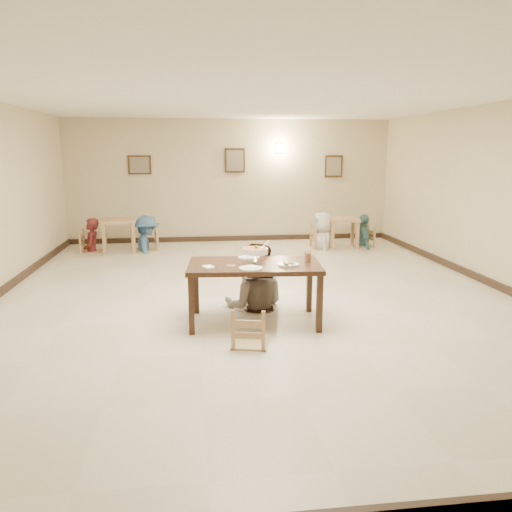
{
  "coord_description": "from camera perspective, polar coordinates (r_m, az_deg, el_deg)",
  "views": [
    {
      "loc": [
        -0.94,
        -7.47,
        2.2
      ],
      "look_at": [
        -0.1,
        -0.83,
        0.81
      ],
      "focal_mm": 35.0,
      "sensor_mm": 36.0,
      "label": 1
    }
  ],
  "objects": [
    {
      "name": "baseboard_right",
      "position": [
        9.19,
        25.41,
        -2.86
      ],
      "size": [
        0.06,
        10.0,
        0.12
      ],
      "primitive_type": "cube",
      "color": "#2E2016",
      "rests_on": "floor"
    },
    {
      "name": "bg_chair_rr",
      "position": [
        12.08,
        12.21,
        3.24
      ],
      "size": [
        0.44,
        0.44,
        0.93
      ],
      "rotation": [
        0.0,
        0.0,
        -1.52
      ],
      "color": "tan",
      "rests_on": "floor"
    },
    {
      "name": "bg_diner_b",
      "position": [
        11.5,
        -12.52,
        4.53
      ],
      "size": [
        0.8,
        1.14,
        1.61
      ],
      "primitive_type": "imported",
      "rotation": [
        0.0,
        0.0,
        1.78
      ],
      "color": "teal",
      "rests_on": "floor"
    },
    {
      "name": "wall_back",
      "position": [
        12.52,
        -2.89,
        8.56
      ],
      "size": [
        10.0,
        0.0,
        10.0
      ],
      "primitive_type": "plane",
      "rotation": [
        1.57,
        0.0,
        0.0
      ],
      "color": "beige",
      "rests_on": "floor"
    },
    {
      "name": "wall_front",
      "position": [
        2.73,
        13.23,
        -3.44
      ],
      "size": [
        10.0,
        0.0,
        10.0
      ],
      "primitive_type": "plane",
      "rotation": [
        -1.57,
        0.0,
        0.0
      ],
      "color": "beige",
      "rests_on": "floor"
    },
    {
      "name": "ceiling",
      "position": [
        7.57,
        0.0,
        17.83
      ],
      "size": [
        10.0,
        10.0,
        0.0
      ],
      "primitive_type": "plane",
      "color": "white",
      "rests_on": "wall_back"
    },
    {
      "name": "bg_diner_a",
      "position": [
        11.68,
        -18.44,
        4.12
      ],
      "size": [
        0.4,
        0.58,
        1.53
      ],
      "primitive_type": "imported",
      "rotation": [
        0.0,
        0.0,
        4.78
      ],
      "color": "maroon",
      "rests_on": "floor"
    },
    {
      "name": "bg_table_left",
      "position": [
        11.56,
        -15.48,
        3.41
      ],
      "size": [
        0.85,
        0.85,
        0.74
      ],
      "rotation": [
        0.0,
        0.0,
        0.16
      ],
      "color": "tan",
      "rests_on": "floor"
    },
    {
      "name": "rice_plate_far",
      "position": [
        6.74,
        -0.82,
        -0.14
      ],
      "size": [
        0.3,
        0.3,
        0.07
      ],
      "color": "white",
      "rests_on": "main_table"
    },
    {
      "name": "wall_sconce",
      "position": [
        12.61,
        2.66,
        12.22
      ],
      "size": [
        0.16,
        0.05,
        0.22
      ],
      "primitive_type": "cube",
      "color": "#FFD88C",
      "rests_on": "wall_back"
    },
    {
      "name": "picture_a",
      "position": [
        12.49,
        -13.17,
        10.1
      ],
      "size": [
        0.55,
        0.04,
        0.45
      ],
      "color": "#392614",
      "rests_on": "wall_back"
    },
    {
      "name": "chair_far",
      "position": [
        7.23,
        0.02,
        -2.36
      ],
      "size": [
        0.41,
        0.41,
        0.87
      ],
      "rotation": [
        0.0,
        0.0,
        -0.01
      ],
      "color": "tan",
      "rests_on": "floor"
    },
    {
      "name": "bg_chair_lr",
      "position": [
        11.53,
        -12.45,
        3.1
      ],
      "size": [
        0.49,
        0.49,
        1.04
      ],
      "rotation": [
        0.0,
        0.0,
        -1.39
      ],
      "color": "tan",
      "rests_on": "floor"
    },
    {
      "name": "floor",
      "position": [
        7.84,
        0.0,
        -4.52
      ],
      "size": [
        10.0,
        10.0,
        0.0
      ],
      "primitive_type": "plane",
      "color": "beige",
      "rests_on": "ground"
    },
    {
      "name": "bg_diner_c",
      "position": [
        11.65,
        7.66,
        4.95
      ],
      "size": [
        0.58,
        0.85,
        1.67
      ],
      "primitive_type": "imported",
      "rotation": [
        0.0,
        0.0,
        4.65
      ],
      "color": "silver",
      "rests_on": "floor"
    },
    {
      "name": "bg_chair_rl",
      "position": [
        11.7,
        7.62,
        3.39
      ],
      "size": [
        0.49,
        0.49,
        1.03
      ],
      "rotation": [
        0.0,
        0.0,
        1.58
      ],
      "color": "tan",
      "rests_on": "floor"
    },
    {
      "name": "baseboard_back",
      "position": [
        12.66,
        -2.81,
        2.03
      ],
      "size": [
        8.0,
        0.06,
        0.12
      ],
      "primitive_type": "cube",
      "color": "#2E2016",
      "rests_on": "floor"
    },
    {
      "name": "bg_diner_d",
      "position": [
        12.04,
        12.27,
        4.68
      ],
      "size": [
        0.43,
        0.92,
        1.54
      ],
      "primitive_type": "imported",
      "rotation": [
        0.0,
        0.0,
        1.51
      ],
      "color": "slate",
      "rests_on": "floor"
    },
    {
      "name": "curry_warmer",
      "position": [
        6.37,
        -0.05,
        0.56
      ],
      "size": [
        0.36,
        0.32,
        0.29
      ],
      "color": "silver",
      "rests_on": "main_table"
    },
    {
      "name": "bg_chair_ll",
      "position": [
        11.72,
        -18.35,
        2.75
      ],
      "size": [
        0.46,
        0.46,
        0.97
      ],
      "rotation": [
        0.0,
        0.0,
        1.58
      ],
      "color": "tan",
      "rests_on": "floor"
    },
    {
      "name": "picture_c",
      "position": [
        12.93,
        8.86,
        10.09
      ],
      "size": [
        0.45,
        0.04,
        0.55
      ],
      "color": "#392614",
      "rests_on": "wall_back"
    },
    {
      "name": "main_diner",
      "position": [
        7.05,
        -0.1,
        1.46
      ],
      "size": [
        1.01,
        0.85,
        1.88
      ],
      "primitive_type": "imported",
      "rotation": [
        0.0,
        0.0,
        2.98
      ],
      "color": "gray",
      "rests_on": "floor"
    },
    {
      "name": "drink_glass",
      "position": [
        6.53,
        5.94,
        -0.07
      ],
      "size": [
        0.08,
        0.08,
        0.16
      ],
      "color": "white",
      "rests_on": "main_table"
    },
    {
      "name": "fried_plate",
      "position": [
        6.32,
        3.73,
        -0.93
      ],
      "size": [
        0.27,
        0.27,
        0.06
      ],
      "color": "white",
      "rests_on": "main_table"
    },
    {
      "name": "picture_b",
      "position": [
        12.47,
        -2.43,
        10.85
      ],
      "size": [
        0.5,
        0.04,
        0.6
      ],
      "color": "#392614",
      "rests_on": "wall_back"
    },
    {
      "name": "chair_near",
      "position": [
        5.77,
        -0.69,
        -6.0
      ],
      "size": [
        0.41,
        0.41,
        0.88
      ],
      "rotation": [
        0.0,
        0.0,
        2.92
      ],
      "color": "tan",
      "rests_on": "floor"
    },
    {
      "name": "main_table",
      "position": [
        6.45,
        -0.2,
        -1.56
      ],
      "size": [
        1.76,
        1.08,
        0.79
      ],
      "rotation": [
        0.0,
        0.0,
        -0.08
      ],
      "color": "#392113",
      "rests_on": "floor"
    },
    {
      "name": "napkin_cutlery",
      "position": [
        6.18,
        -5.45,
        -1.3
      ],
      "size": [
        0.19,
        0.25,
        0.03
      ],
      "color": "white",
      "rests_on": "main_table"
    },
    {
      "name": "chili_dish",
      "position": [
        6.27,
        -2.9,
        -1.1
      ],
      "size": [
        0.11,
        0.11,
        0.02
      ],
      "color": "white",
      "rests_on": "main_table"
    },
    {
      "name": "wall_right",
      "position": [
        8.98,
        26.38,
        6.08
      ],
      "size": [
        0.0,
        10.0,
        10.0
      ],
      "primitive_type": "plane",
      "rotation": [
        1.57,
        0.0,
        -1.57
      ],
      "color": "beige",
      "rests_on": "floor"
    },
    {
      "name": "rice_plate_near",
      "position": [
        6.11,
        -0.6,
        -1.39
      ],
      "size": [
        0.29,
        0.29,
        0.07
      ],
      "color": "white",
      "rests_on": "main_table"
    },
    {
      "name": "bg_table_right",
      "position": [
        11.89,
        9.92,
        3.66
      ],
      "size": [
        0.77,
        0.77,
        0.69
      ],
      "rotation": [
        0.0,
        0.0,
        -0.12
      ],
      "color": "tan",
      "rests_on": "floor"
    }
  ]
}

